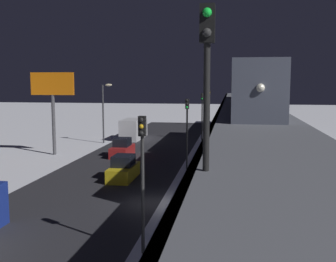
{
  "coord_description": "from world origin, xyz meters",
  "views": [
    {
      "loc": [
        -4.97,
        25.6,
        7.94
      ],
      "look_at": [
        2.34,
        -21.14,
        2.21
      ],
      "focal_mm": 43.81,
      "sensor_mm": 36.0,
      "label": 1
    }
  ],
  "objects": [
    {
      "name": "elevated_railway",
      "position": [
        -6.29,
        -0.0,
        4.96
      ],
      "size": [
        5.0,
        105.68,
        5.75
      ],
      "color": "slate",
      "rests_on": "ground_plane"
    },
    {
      "name": "rail_signal",
      "position": [
        -4.37,
        15.7,
        8.47
      ],
      "size": [
        0.36,
        0.41,
        4.0
      ],
      "color": "black",
      "rests_on": "elevated_railway"
    },
    {
      "name": "sedan_red",
      "position": [
        6.49,
        -16.18,
        0.8
      ],
      "size": [
        1.8,
        4.2,
        1.97
      ],
      "color": "#A51E1E",
      "rests_on": "ground_plane"
    },
    {
      "name": "box_truck",
      "position": [
        8.49,
        -29.55,
        1.35
      ],
      "size": [
        2.4,
        7.4,
        2.8
      ],
      "color": "#B2B2B7",
      "rests_on": "ground_plane"
    },
    {
      "name": "commercial_billboard",
      "position": [
        14.08,
        -16.04,
        6.83
      ],
      "size": [
        4.8,
        0.36,
        8.9
      ],
      "color": "#4C4C51",
      "rests_on": "ground_plane"
    },
    {
      "name": "traffic_light_mid",
      "position": [
        -1.01,
        -10.84,
        4.2
      ],
      "size": [
        0.32,
        0.44,
        6.4
      ],
      "color": "#2D2D2D",
      "rests_on": "ground_plane"
    },
    {
      "name": "street_lamp_far",
      "position": [
        11.16,
        -25.0,
        4.81
      ],
      "size": [
        1.35,
        0.44,
        7.65
      ],
      "color": "#38383D",
      "rests_on": "ground_plane"
    },
    {
      "name": "avenue_asphalt",
      "position": [
        5.09,
        0.0,
        0.0
      ],
      "size": [
        11.0,
        105.68,
        0.01
      ],
      "primitive_type": "cube",
      "color": "#28282D",
      "rests_on": "ground_plane"
    },
    {
      "name": "sedan_yellow",
      "position": [
        3.69,
        -6.25,
        0.8
      ],
      "size": [
        1.8,
        4.33,
        1.97
      ],
      "rotation": [
        0.0,
        0.0,
        3.14
      ],
      "color": "gold",
      "rests_on": "ground_plane"
    },
    {
      "name": "traffic_light_near",
      "position": [
        -1.01,
        7.77,
        4.2
      ],
      "size": [
        0.32,
        0.44,
        6.4
      ],
      "color": "#2D2D2D",
      "rests_on": "ground_plane"
    },
    {
      "name": "ground_plane",
      "position": [
        0.0,
        0.0,
        0.0
      ],
      "size": [
        240.0,
        240.0,
        0.0
      ],
      "primitive_type": "plane",
      "color": "white"
    },
    {
      "name": "traffic_light_distant",
      "position": [
        -1.01,
        -48.05,
        4.2
      ],
      "size": [
        0.32,
        0.44,
        6.4
      ],
      "color": "#2D2D2D",
      "rests_on": "ground_plane"
    },
    {
      "name": "traffic_light_far",
      "position": [
        -1.01,
        -29.45,
        4.2
      ],
      "size": [
        0.32,
        0.44,
        6.4
      ],
      "color": "#2D2D2D",
      "rests_on": "ground_plane"
    },
    {
      "name": "subway_train",
      "position": [
        -6.38,
        -13.95,
        7.53
      ],
      "size": [
        2.94,
        36.87,
        3.4
      ],
      "color": "#4C5160",
      "rests_on": "elevated_railway"
    }
  ]
}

